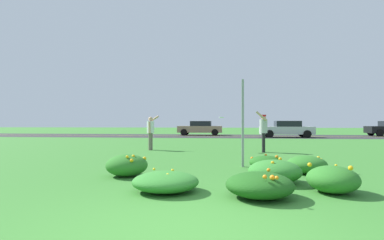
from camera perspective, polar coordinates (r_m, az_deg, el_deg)
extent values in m
plane|color=#387A2D|center=(16.44, 5.05, -5.04)|extent=(120.00, 120.00, 0.00)
cube|color=#2D2D30|center=(29.21, 5.76, -3.03)|extent=(120.00, 7.89, 0.01)
cube|color=yellow|center=(29.21, 5.76, -3.02)|extent=(120.00, 0.16, 0.00)
ellipsoid|color=#2D7526|center=(6.34, 24.94, -10.07)|extent=(0.94, 1.01, 0.50)
sphere|color=yellow|center=(6.46, 23.56, -8.20)|extent=(0.08, 0.08, 0.08)
sphere|color=yellow|center=(6.65, 23.75, -9.02)|extent=(0.06, 0.06, 0.06)
sphere|color=yellow|center=(6.46, 24.85, -8.72)|extent=(0.07, 0.07, 0.07)
sphere|color=yellow|center=(6.01, 27.66, -8.00)|extent=(0.08, 0.08, 0.08)
sphere|color=yellow|center=(6.72, 25.45, -7.72)|extent=(0.05, 0.05, 0.05)
sphere|color=yellow|center=(6.37, 23.32, -8.37)|extent=(0.08, 0.08, 0.08)
sphere|color=yellow|center=(6.41, 21.24, -7.84)|extent=(0.08, 0.08, 0.08)
ellipsoid|color=#2D7526|center=(7.66, -12.15, -8.31)|extent=(1.01, 1.02, 0.53)
sphere|color=yellow|center=(7.46, -10.96, -6.70)|extent=(0.08, 0.08, 0.08)
sphere|color=yellow|center=(7.89, -14.63, -7.84)|extent=(0.07, 0.07, 0.07)
sphere|color=yellow|center=(7.32, -12.08, -6.78)|extent=(0.07, 0.07, 0.07)
sphere|color=yellow|center=(7.87, -15.13, -7.39)|extent=(0.07, 0.07, 0.07)
sphere|color=yellow|center=(7.21, -11.27, -7.47)|extent=(0.08, 0.08, 0.08)
sphere|color=yellow|center=(7.65, -8.91, -7.15)|extent=(0.09, 0.09, 0.09)
ellipsoid|color=#337F2D|center=(6.92, 15.28, -9.29)|extent=(1.15, 1.13, 0.50)
sphere|color=gold|center=(6.89, 12.96, -8.20)|extent=(0.07, 0.07, 0.07)
sphere|color=gold|center=(7.24, 16.24, -7.05)|extent=(0.08, 0.08, 0.08)
sphere|color=gold|center=(7.11, 15.48, -8.50)|extent=(0.07, 0.07, 0.07)
sphere|color=gold|center=(6.61, 14.92, -7.75)|extent=(0.07, 0.07, 0.07)
sphere|color=gold|center=(6.79, 16.70, -8.27)|extent=(0.08, 0.08, 0.08)
ellipsoid|color=#1E5619|center=(5.55, 12.58, -11.83)|extent=(1.19, 1.20, 0.44)
sphere|color=orange|center=(5.09, 15.65, -10.41)|extent=(0.06, 0.06, 0.06)
sphere|color=orange|center=(5.58, 10.81, -11.13)|extent=(0.08, 0.08, 0.08)
sphere|color=orange|center=(5.71, 11.18, -10.32)|extent=(0.06, 0.06, 0.06)
sphere|color=orange|center=(6.00, 14.20, -9.10)|extent=(0.07, 0.07, 0.07)
sphere|color=orange|center=(5.07, 13.52, -10.35)|extent=(0.07, 0.07, 0.07)
sphere|color=orange|center=(5.17, 14.87, -10.41)|extent=(0.09, 0.09, 0.09)
ellipsoid|color=#2D7526|center=(8.41, 20.75, -7.84)|extent=(1.01, 0.97, 0.46)
sphere|color=yellow|center=(8.32, 19.59, -7.18)|extent=(0.06, 0.06, 0.06)
sphere|color=yellow|center=(8.63, 21.99, -6.97)|extent=(0.06, 0.06, 0.06)
sphere|color=yellow|center=(8.41, 23.09, -6.83)|extent=(0.06, 0.06, 0.06)
sphere|color=yellow|center=(8.70, 22.66, -6.57)|extent=(0.09, 0.09, 0.09)
sphere|color=yellow|center=(8.86, 20.77, -7.01)|extent=(0.07, 0.07, 0.07)
sphere|color=yellow|center=(8.68, 18.61, -7.02)|extent=(0.07, 0.07, 0.07)
sphere|color=yellow|center=(8.59, 20.69, -6.98)|extent=(0.07, 0.07, 0.07)
ellipsoid|color=#337F2D|center=(5.88, -5.01, -11.47)|extent=(1.27, 1.20, 0.38)
sphere|color=yellow|center=(5.93, -1.87, -10.62)|extent=(0.09, 0.09, 0.09)
sphere|color=yellow|center=(6.05, -3.66, -9.42)|extent=(0.06, 0.06, 0.06)
sphere|color=yellow|center=(6.19, -7.15, -9.16)|extent=(0.05, 0.05, 0.05)
sphere|color=yellow|center=(5.85, -0.02, -10.89)|extent=(0.07, 0.07, 0.07)
sphere|color=yellow|center=(6.06, -2.91, -10.60)|extent=(0.08, 0.08, 0.08)
sphere|color=yellow|center=(5.68, -4.62, -10.31)|extent=(0.07, 0.07, 0.07)
ellipsoid|color=#23661E|center=(8.84, 13.76, -7.76)|extent=(0.94, 0.90, 0.38)
sphere|color=orange|center=(9.02, 13.69, -6.41)|extent=(0.07, 0.07, 0.07)
sphere|color=orange|center=(8.89, 11.21, -7.06)|extent=(0.09, 0.09, 0.09)
sphere|color=orange|center=(8.81, 15.60, -7.07)|extent=(0.08, 0.08, 0.08)
sphere|color=orange|center=(8.75, 15.65, -6.65)|extent=(0.09, 0.09, 0.09)
sphere|color=orange|center=(8.84, 12.36, -7.03)|extent=(0.09, 0.09, 0.09)
sphere|color=orange|center=(8.81, 15.58, -7.16)|extent=(0.07, 0.07, 0.07)
cube|color=#93969B|center=(9.10, 9.51, -0.57)|extent=(0.07, 0.10, 2.59)
cylinder|color=silver|center=(14.56, -7.79, -1.33)|extent=(0.34, 0.34, 0.57)
sphere|color=tan|center=(14.56, -7.79, 0.19)|extent=(0.21, 0.21, 0.21)
cylinder|color=#726B5B|center=(14.67, -7.68, -4.01)|extent=(0.14, 0.14, 0.81)
cylinder|color=#726B5B|center=(14.51, -7.91, -4.05)|extent=(0.14, 0.14, 0.81)
cylinder|color=tan|center=(14.71, -7.19, 0.18)|extent=(0.51, 0.14, 0.35)
cylinder|color=tan|center=(14.37, -7.99, -1.41)|extent=(0.12, 0.10, 0.54)
cylinder|color=#B2B2B7|center=(13.67, 13.29, -1.15)|extent=(0.34, 0.34, 0.60)
sphere|color=tan|center=(13.67, 13.29, 0.53)|extent=(0.21, 0.21, 0.21)
cylinder|color=black|center=(13.61, 13.30, -4.20)|extent=(0.14, 0.14, 0.85)
cylinder|color=black|center=(13.78, 13.29, -4.15)|extent=(0.14, 0.14, 0.85)
cylinder|color=tan|center=(13.47, 12.94, 0.73)|extent=(0.49, 0.14, 0.44)
cylinder|color=tan|center=(13.86, 13.19, -1.21)|extent=(0.12, 0.10, 0.57)
cylinder|color=red|center=(13.67, 13.29, 0.82)|extent=(0.22, 0.22, 0.07)
cylinder|color=red|center=(13.67, 12.89, 0.68)|extent=(0.15, 0.15, 0.02)
cylinder|color=white|center=(13.72, 5.56, 0.52)|extent=(0.24, 0.24, 0.04)
torus|color=white|center=(13.72, 5.56, 0.49)|extent=(0.24, 0.24, 0.04)
cylinder|color=black|center=(33.22, 31.83, -2.09)|extent=(0.66, 0.22, 0.66)
cylinder|color=black|center=(34.84, 30.59, -2.01)|extent=(0.66, 0.22, 0.66)
cube|color=#B7BABF|center=(27.88, 17.30, -1.86)|extent=(4.50, 1.82, 0.66)
cube|color=black|center=(27.89, 17.50, -0.69)|extent=(2.10, 1.64, 0.52)
cylinder|color=black|center=(26.77, 14.39, -2.55)|extent=(0.66, 0.22, 0.66)
cylinder|color=black|center=(28.53, 13.91, -2.42)|extent=(0.66, 0.22, 0.66)
cylinder|color=black|center=(27.36, 20.84, -2.49)|extent=(0.66, 0.22, 0.66)
cylinder|color=black|center=(29.08, 19.98, -2.37)|extent=(0.66, 0.22, 0.66)
cube|color=#937F60|center=(31.08, 1.52, -1.74)|extent=(4.50, 1.82, 0.66)
cube|color=black|center=(31.06, 1.70, -0.69)|extent=(2.10, 1.64, 0.52)
cylinder|color=black|center=(30.39, -1.55, -2.31)|extent=(0.66, 0.22, 0.66)
cylinder|color=black|center=(32.15, -1.09, -2.21)|extent=(0.66, 0.22, 0.66)
cylinder|color=black|center=(30.10, 4.31, -2.33)|extent=(0.66, 0.22, 0.66)
cylinder|color=black|center=(31.88, 4.44, -2.22)|extent=(0.66, 0.22, 0.66)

